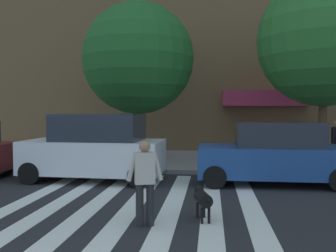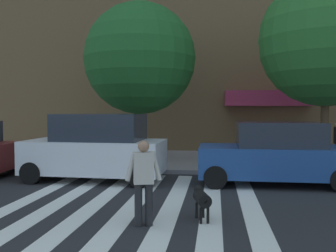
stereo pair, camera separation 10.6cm
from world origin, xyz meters
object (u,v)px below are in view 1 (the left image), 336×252
(parked_car_behind_first, at_px, (95,148))
(street_tree_nearest, at_px, (138,59))
(dog_on_leash, at_px, (202,198))
(pedestrian_bystander, at_px, (336,141))
(pedestrian_dog_walker, at_px, (145,178))
(street_tree_middle, at_px, (324,40))
(parked_car_third_in_line, at_px, (273,154))

(parked_car_behind_first, xyz_separation_m, street_tree_nearest, (0.71, 3.39, 3.23))
(dog_on_leash, relative_size, pedestrian_bystander, 0.59)
(street_tree_nearest, relative_size, pedestrian_dog_walker, 3.86)
(dog_on_leash, bearing_deg, street_tree_middle, 57.05)
(parked_car_behind_first, xyz_separation_m, dog_on_leash, (3.44, -3.84, -0.57))
(street_tree_nearest, distance_m, street_tree_middle, 6.92)
(parked_car_behind_first, relative_size, street_tree_middle, 0.64)
(pedestrian_dog_walker, bearing_deg, street_tree_nearest, 102.06)
(street_tree_nearest, relative_size, street_tree_middle, 0.92)
(pedestrian_dog_walker, bearing_deg, parked_car_third_in_line, 54.76)
(street_tree_nearest, xyz_separation_m, street_tree_middle, (6.85, -0.88, 0.41))
(parked_car_third_in_line, bearing_deg, pedestrian_bystander, 48.07)
(street_tree_middle, bearing_deg, dog_on_leash, -122.95)
(street_tree_nearest, bearing_deg, pedestrian_dog_walker, -77.94)
(dog_on_leash, bearing_deg, parked_car_third_in_line, 62.40)
(parked_car_third_in_line, distance_m, street_tree_middle, 4.99)
(parked_car_behind_first, bearing_deg, dog_on_leash, -48.10)
(parked_car_behind_first, xyz_separation_m, pedestrian_dog_walker, (2.36, -4.37, -0.09))
(street_tree_middle, height_order, pedestrian_dog_walker, street_tree_middle)
(street_tree_nearest, height_order, pedestrian_dog_walker, street_tree_nearest)
(street_tree_nearest, distance_m, pedestrian_bystander, 8.14)
(parked_car_behind_first, bearing_deg, pedestrian_bystander, 20.44)
(parked_car_third_in_line, height_order, street_tree_nearest, street_tree_nearest)
(parked_car_behind_first, relative_size, dog_on_leash, 4.53)
(parked_car_behind_first, bearing_deg, parked_car_third_in_line, 0.02)
(parked_car_behind_first, relative_size, street_tree_nearest, 0.69)
(pedestrian_bystander, bearing_deg, parked_car_behind_first, -159.56)
(parked_car_behind_first, distance_m, parked_car_third_in_line, 5.45)
(parked_car_third_in_line, relative_size, dog_on_leash, 4.49)
(pedestrian_bystander, bearing_deg, street_tree_nearest, 177.44)
(street_tree_middle, bearing_deg, parked_car_third_in_line, -130.06)
(parked_car_third_in_line, height_order, street_tree_middle, street_tree_middle)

